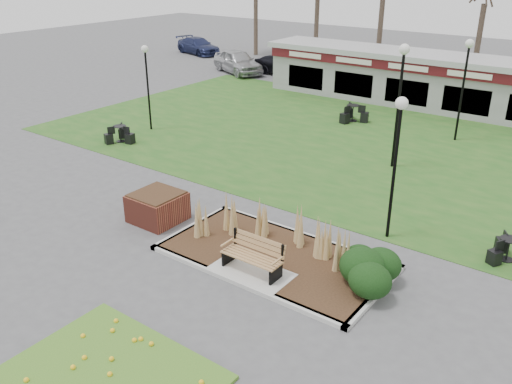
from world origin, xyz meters
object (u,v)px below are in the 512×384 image
Objects in this scene: car_silver at (238,61)px; park_bench at (254,255)px; lamp_post_near_right at (398,138)px; car_blue at (198,46)px; bistro_set_a at (121,136)px; bistro_set_b at (353,116)px; food_pavilion at (476,86)px; brick_planter at (158,207)px; car_black at (285,65)px; lamp_post_mid_left at (401,79)px; lamp_post_mid_right at (466,68)px; lamp_post_far_left at (146,69)px; bistro_set_c at (507,253)px.

park_bench is at bearing -116.57° from car_silver.
car_blue is (-26.48, 20.99, -2.48)m from lamp_post_near_right.
bistro_set_a is 0.91× the size of bistro_set_b.
brick_planter is at bearing -103.06° from food_pavilion.
bistro_set_b is (-6.55, 10.51, -2.86)m from lamp_post_near_right.
car_black is (3.18, 1.36, -0.11)m from car_silver.
bistro_set_a is 0.30× the size of car_blue.
brick_planter is 10.36m from lamp_post_mid_left.
lamp_post_mid_left is at bearing -101.18° from lamp_post_mid_right.
lamp_post_mid_left is (-0.25, -9.98, 2.07)m from food_pavilion.
car_black is 0.93× the size of car_blue.
car_silver reaches higher than bistro_set_b.
food_pavilion is 17.05m from lamp_post_far_left.
car_silver is at bearing 144.09° from bistro_set_c.
bistro_set_c is (3.27, 0.68, -2.92)m from lamp_post_near_right.
brick_planter is 0.98× the size of bistro_set_b.
lamp_post_mid_left is 1.20× the size of lamp_post_far_left.
brick_planter is at bearing -156.45° from car_black.
car_silver is (-12.38, 20.00, 0.35)m from brick_planter.
lamp_post_mid_left is 1.12× the size of car_black.
lamp_post_near_right is at bearing 63.37° from park_bench.
park_bench is 1.11× the size of bistro_set_b.
car_black reaches higher than bistro_set_a.
car_blue is (-25.16, 10.42, -2.64)m from lamp_post_mid_right.
car_black is at bearing 97.11° from bistro_set_a.
lamp_post_mid_right is 1.05× the size of car_black.
lamp_post_mid_right is at bearing -97.44° from car_blue.
bistro_set_a is 16.91m from car_black.
lamp_post_mid_right is at bearing 29.69° from lamp_post_far_left.
bistro_set_b is at bearing 131.28° from lamp_post_mid_left.
car_blue is at bearing 152.28° from bistro_set_b.
car_silver is at bearing 128.96° from park_bench.
car_silver reaches higher than bistro_set_c.
bistro_set_b is (-0.11, 13.83, -0.18)m from brick_planter.
brick_planter reaches higher than bistro_set_a.
car_black is at bearing -90.18° from car_blue.
lamp_post_far_left is at bearing 97.72° from bistro_set_a.
lamp_post_far_left is 14.89m from car_black.
lamp_post_mid_left is at bearing -107.30° from car_blue.
bistro_set_a is (-11.51, 5.33, -0.32)m from park_bench.
brick_planter is at bearing -32.80° from bistro_set_a.
lamp_post_mid_left is 12.53m from bistro_set_a.
lamp_post_mid_left is 3.17× the size of bistro_set_b.
park_bench is at bearing -88.56° from lamp_post_mid_left.
brick_planter is 8.46m from bistro_set_a.
lamp_post_far_left is at bearing -172.74° from car_black.
car_blue is at bearing 167.66° from food_pavilion.
car_silver is at bearing 113.37° from car_black.
car_blue is (-19.93, 10.47, 0.38)m from bistro_set_b.
lamp_post_mid_right reaches higher than lamp_post_near_right.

